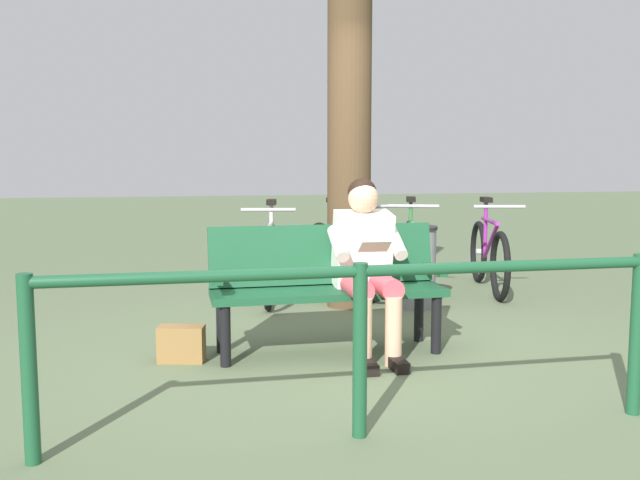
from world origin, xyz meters
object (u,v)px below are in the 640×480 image
bicycle_orange (489,255)px  bicycle_black (271,261)px  litter_bin (414,266)px  handbag (181,344)px  bicycle_silver (344,257)px  bicycle_blue (411,254)px  tree_trunk (349,133)px  bench (326,278)px  person_reading (366,258)px

bicycle_orange → bicycle_black: size_ratio=0.99×
litter_bin → bicycle_orange: bearing=-149.6°
handbag → bicycle_silver: (-1.59, -2.11, 0.24)m
bicycle_blue → tree_trunk: bearing=-35.1°
bicycle_blue → bench: bearing=-16.4°
bench → bicycle_silver: size_ratio=0.99×
tree_trunk → bicycle_silver: size_ratio=1.91×
tree_trunk → bicycle_silver: bearing=-99.1°
person_reading → bicycle_silver: bearing=-100.3°
bench → litter_bin: bearing=-131.6°
tree_trunk → bicycle_silver: (-0.10, -0.61, -1.19)m
bench → person_reading: person_reading is taller
bench → handbag: size_ratio=5.36×
bicycle_orange → bicycle_blue: (0.74, -0.22, 0.00)m
bicycle_orange → bicycle_blue: same height
bicycle_orange → bicycle_black: (2.20, -0.03, 0.00)m
litter_bin → bicycle_silver: size_ratio=0.45×
litter_bin → tree_trunk: bearing=-14.4°
bicycle_silver → bicycle_black: size_ratio=0.98×
litter_bin → bicycle_black: bicycle_black is taller
bench → bicycle_blue: (-1.30, -2.04, -0.15)m
bench → litter_bin: 1.65m
bicycle_orange → bicycle_silver: size_ratio=1.01×
tree_trunk → bicycle_black: tree_trunk is taller
person_reading → litter_bin: (-0.82, -1.41, -0.30)m
handbag → bicycle_orange: (-3.04, -1.93, 0.24)m
handbag → litter_bin: 2.48m
bench → bicycle_black: bicycle_black is taller
handbag → person_reading: bearing=177.3°
bicycle_orange → tree_trunk: bearing=-61.9°
bicycle_orange → bench: bearing=-35.6°
bench → person_reading: (-0.25, 0.16, 0.16)m
bicycle_blue → bicycle_silver: bearing=-70.9°
bench → tree_trunk: bearing=-110.8°
bicycle_blue → bicycle_black: same height
bicycle_silver → bicycle_black: 0.76m
person_reading → bicycle_orange: person_reading is taller
litter_bin → bicycle_orange: (-0.98, -0.57, -0.01)m
bicycle_blue → bicycle_silver: 0.71m
handbag → bicycle_black: size_ratio=0.18×
tree_trunk → person_reading: bearing=80.8°
bicycle_blue → bicycle_silver: same height
litter_bin → bicycle_black: bearing=-26.5°
bicycle_silver → bench: bearing=-32.8°
tree_trunk → bicycle_black: 1.43m
tree_trunk → litter_bin: 1.32m
tree_trunk → litter_bin: tree_trunk is taller
bicycle_orange → bicycle_blue: size_ratio=1.01×
litter_bin → handbag: bearing=33.3°
tree_trunk → bicycle_black: size_ratio=1.87×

